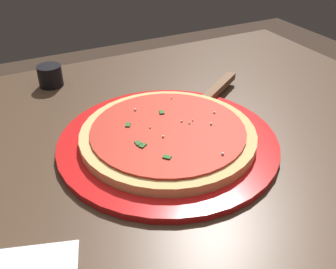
% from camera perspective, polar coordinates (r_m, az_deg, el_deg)
% --- Properties ---
extents(restaurant_table, '(1.06, 0.81, 0.76)m').
position_cam_1_polar(restaurant_table, '(0.74, 0.20, -10.02)').
color(restaurant_table, black).
rests_on(restaurant_table, ground_plane).
extents(serving_plate, '(0.36, 0.36, 0.01)m').
position_cam_1_polar(serving_plate, '(0.64, 0.00, -1.09)').
color(serving_plate, red).
rests_on(serving_plate, restaurant_table).
extents(pizza, '(0.29, 0.29, 0.02)m').
position_cam_1_polar(pizza, '(0.63, -0.00, 0.06)').
color(pizza, '#DBB26B').
rests_on(pizza, serving_plate).
extents(pizza_server, '(0.21, 0.16, 0.01)m').
position_cam_1_polar(pizza_server, '(0.76, 6.42, 5.78)').
color(pizza_server, silver).
rests_on(pizza_server, serving_plate).
extents(cup_small_sauce, '(0.05, 0.05, 0.05)m').
position_cam_1_polar(cup_small_sauce, '(0.86, -17.12, 8.34)').
color(cup_small_sauce, black).
rests_on(cup_small_sauce, restaurant_table).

